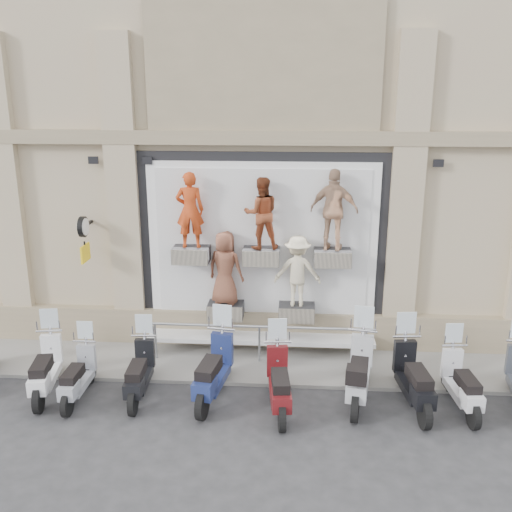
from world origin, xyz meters
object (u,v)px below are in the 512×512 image
at_px(scooter_c, 77,366).
at_px(scooter_g, 360,360).
at_px(scooter_d, 139,362).
at_px(scooter_f, 279,371).
at_px(scooter_i, 463,373).
at_px(scooter_e, 213,358).
at_px(guard_rail, 259,345).
at_px(scooter_b, 45,358).
at_px(scooter_h, 414,367).
at_px(clock_sign_bracket, 84,233).

height_order(scooter_c, scooter_g, scooter_g).
relative_size(scooter_d, scooter_f, 0.94).
bearing_deg(scooter_i, scooter_e, 174.15).
distance_m(guard_rail, scooter_e, 1.72).
distance_m(scooter_b, scooter_i, 8.04).
height_order(scooter_h, scooter_i, scooter_h).
xyz_separation_m(scooter_b, scooter_g, (6.14, 0.18, 0.07)).
xyz_separation_m(guard_rail, scooter_i, (3.91, -1.52, 0.28)).
xyz_separation_m(scooter_b, scooter_f, (4.62, -0.26, 0.01)).
distance_m(scooter_e, scooter_g, 2.82).
xyz_separation_m(scooter_d, scooter_e, (1.45, 0.04, 0.10)).
bearing_deg(scooter_i, scooter_f, 179.33).
height_order(clock_sign_bracket, scooter_d, clock_sign_bracket).
xyz_separation_m(scooter_d, scooter_h, (5.27, 0.02, 0.08)).
xyz_separation_m(clock_sign_bracket, scooter_e, (3.11, -1.94, -1.95)).
relative_size(scooter_c, scooter_h, 0.84).
bearing_deg(scooter_f, scooter_g, 10.13).
height_order(scooter_b, scooter_g, scooter_g).
bearing_deg(scooter_i, scooter_h, 173.43).
bearing_deg(scooter_b, guard_rail, 10.06).
distance_m(guard_rail, scooter_h, 3.39).
bearing_deg(clock_sign_bracket, scooter_b, -96.38).
height_order(scooter_e, scooter_f, scooter_e).
relative_size(guard_rail, scooter_e, 2.42).
bearing_deg(scooter_c, guard_rail, 25.67).
bearing_deg(scooter_h, guard_rail, 147.25).
relative_size(scooter_c, scooter_e, 0.82).
relative_size(scooter_c, scooter_f, 0.88).
height_order(scooter_c, scooter_d, scooter_d).
distance_m(clock_sign_bracket, scooter_c, 3.05).
bearing_deg(scooter_e, scooter_h, 7.79).
bearing_deg(scooter_c, scooter_e, 4.01).
xyz_separation_m(scooter_d, scooter_f, (2.74, -0.28, 0.05)).
distance_m(guard_rail, scooter_c, 3.82).
relative_size(scooter_c, scooter_g, 0.82).
distance_m(scooter_g, scooter_i, 1.90).
xyz_separation_m(clock_sign_bracket, scooter_h, (6.92, -1.97, -1.97)).
relative_size(scooter_b, scooter_c, 1.12).
bearing_deg(scooter_b, scooter_i, -10.29).
bearing_deg(scooter_i, clock_sign_bracket, 160.42).
height_order(clock_sign_bracket, scooter_b, clock_sign_bracket).
bearing_deg(scooter_i, scooter_g, 169.85).
height_order(guard_rail, scooter_i, scooter_i).
xyz_separation_m(scooter_b, scooter_e, (3.33, 0.07, 0.07)).
relative_size(scooter_b, scooter_e, 0.92).
distance_m(scooter_b, scooter_f, 4.62).
bearing_deg(scooter_f, scooter_i, -1.23).
xyz_separation_m(scooter_g, scooter_i, (1.89, -0.16, -0.11)).
height_order(clock_sign_bracket, scooter_c, clock_sign_bracket).
bearing_deg(scooter_i, scooter_b, 174.85).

